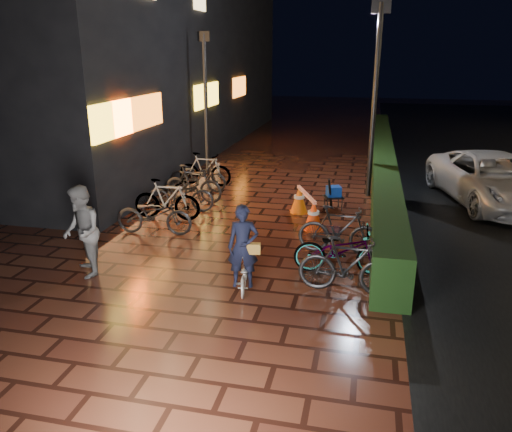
% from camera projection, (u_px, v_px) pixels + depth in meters
% --- Properties ---
extents(ground, '(80.00, 80.00, 0.00)m').
position_uv_depth(ground, '(233.00, 253.00, 10.98)').
color(ground, '#381911').
rests_on(ground, ground).
extents(hedge, '(0.70, 20.00, 1.00)m').
position_uv_depth(hedge, '(383.00, 162.00, 17.55)').
color(hedge, black).
rests_on(hedge, ground).
extents(bystander_person, '(1.08, 1.12, 1.81)m').
position_uv_depth(bystander_person, '(82.00, 232.00, 9.62)').
color(bystander_person, slate).
rests_on(bystander_person, ground).
extents(van, '(3.52, 5.57, 1.43)m').
position_uv_depth(van, '(493.00, 179.00, 14.29)').
color(van, silver).
rests_on(van, ground).
extents(storefront_block, '(12.09, 22.00, 9.00)m').
position_uv_depth(storefront_block, '(94.00, 45.00, 22.20)').
color(storefront_block, black).
rests_on(storefront_block, ground).
extents(lamp_post_hedge, '(0.53, 0.15, 5.58)m').
position_uv_depth(lamp_post_hedge, '(375.00, 93.00, 14.38)').
color(lamp_post_hedge, black).
rests_on(lamp_post_hedge, ground).
extents(lamp_post_sf, '(0.47, 0.17, 4.85)m').
position_uv_depth(lamp_post_sf, '(206.00, 98.00, 17.22)').
color(lamp_post_sf, black).
rests_on(lamp_post_sf, ground).
extents(cyclist, '(0.64, 1.21, 1.65)m').
position_uv_depth(cyclist, '(243.00, 259.00, 9.09)').
color(cyclist, silver).
rests_on(cyclist, ground).
extents(traffic_barrier, '(1.08, 1.84, 0.76)m').
position_uv_depth(traffic_barrier, '(306.00, 207.00, 12.94)').
color(traffic_barrier, '#EE3F0C').
rests_on(traffic_barrier, ground).
extents(cart_assembly, '(0.63, 0.67, 0.96)m').
position_uv_depth(cart_assembly, '(333.00, 193.00, 13.81)').
color(cart_assembly, black).
rests_on(cart_assembly, ground).
extents(parked_bikes_storefront, '(2.15, 5.36, 1.08)m').
position_uv_depth(parked_bikes_storefront, '(184.00, 188.00, 14.17)').
color(parked_bikes_storefront, black).
rests_on(parked_bikes_storefront, ground).
extents(parked_bikes_hedge, '(2.10, 2.44, 1.08)m').
position_uv_depth(parked_bikes_hedge, '(343.00, 248.00, 9.87)').
color(parked_bikes_hedge, black).
rests_on(parked_bikes_hedge, ground).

